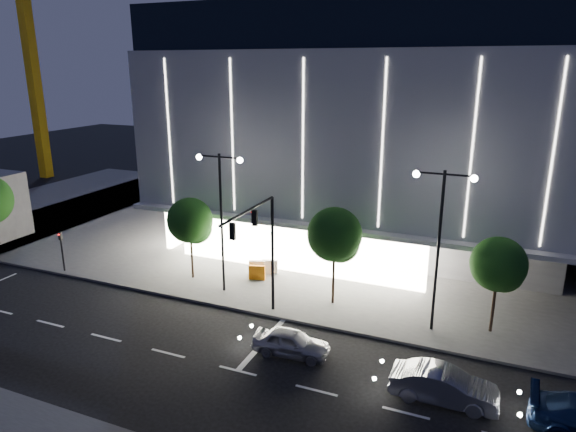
# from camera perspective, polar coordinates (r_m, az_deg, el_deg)

# --- Properties ---
(ground) EXTENTS (160.00, 160.00, 0.00)m
(ground) POSITION_cam_1_polar(r_m,az_deg,el_deg) (27.73, -7.85, -14.22)
(ground) COLOR black
(ground) RESTS_ON ground
(sidewalk_museum) EXTENTS (70.00, 40.00, 0.15)m
(sidewalk_museum) POSITION_cam_1_polar(r_m,az_deg,el_deg) (47.10, 12.57, -1.24)
(sidewalk_museum) COLOR #474747
(sidewalk_museum) RESTS_ON ground
(museum) EXTENTS (30.00, 25.80, 18.00)m
(museum) POSITION_cam_1_polar(r_m,az_deg,el_deg) (43.96, 10.28, 9.93)
(museum) COLOR #4C4C51
(museum) RESTS_ON ground
(traffic_mast) EXTENTS (0.33, 5.89, 7.07)m
(traffic_mast) POSITION_cam_1_polar(r_m,az_deg,el_deg) (27.84, -3.00, -2.53)
(traffic_mast) COLOR black
(traffic_mast) RESTS_ON ground
(street_lamp_west) EXTENTS (3.16, 0.36, 9.00)m
(street_lamp_west) POSITION_cam_1_polar(r_m,az_deg,el_deg) (31.63, -7.47, 1.45)
(street_lamp_west) COLOR black
(street_lamp_west) RESTS_ON ground
(street_lamp_east) EXTENTS (3.16, 0.36, 9.00)m
(street_lamp_east) POSITION_cam_1_polar(r_m,az_deg,el_deg) (27.67, 16.53, -1.30)
(street_lamp_east) COLOR black
(street_lamp_east) RESTS_ON ground
(ped_signal_far) EXTENTS (0.22, 0.24, 3.00)m
(ped_signal_far) POSITION_cam_1_polar(r_m,az_deg,el_deg) (39.03, -23.84, -3.20)
(ped_signal_far) COLOR black
(ped_signal_far) RESTS_ON ground
(tower_crane) EXTENTS (32.00, 2.00, 28.50)m
(tower_crane) POSITION_cam_1_polar(r_m,az_deg,el_deg) (72.36, -26.67, 19.93)
(tower_crane) COLOR gold
(tower_crane) RESTS_ON ground
(tree_left) EXTENTS (3.02, 3.02, 5.72)m
(tree_left) POSITION_cam_1_polar(r_m,az_deg,el_deg) (34.52, -10.78, -0.75)
(tree_left) COLOR black
(tree_left) RESTS_ON ground
(tree_mid) EXTENTS (3.25, 3.25, 6.15)m
(tree_mid) POSITION_cam_1_polar(r_m,az_deg,el_deg) (30.26, 5.24, -2.39)
(tree_mid) COLOR black
(tree_mid) RESTS_ON ground
(tree_right) EXTENTS (2.91, 2.91, 5.51)m
(tree_right) POSITION_cam_1_polar(r_m,az_deg,el_deg) (29.19, 22.36, -5.27)
(tree_right) COLOR black
(tree_right) RESTS_ON ground
(car_lead) EXTENTS (4.01, 1.81, 1.34)m
(car_lead) POSITION_cam_1_polar(r_m,az_deg,el_deg) (26.54, 0.35, -13.88)
(car_lead) COLOR #9FA0A6
(car_lead) RESTS_ON ground
(car_second) EXTENTS (4.57, 1.63, 1.50)m
(car_second) POSITION_cam_1_polar(r_m,az_deg,el_deg) (24.31, 16.93, -17.59)
(car_second) COLOR #929499
(car_second) RESTS_ON ground
(barrier_b) EXTENTS (1.12, 0.61, 1.00)m
(barrier_b) POSITION_cam_1_polar(r_m,az_deg,el_deg) (35.61, -3.47, -5.72)
(barrier_b) COLOR silver
(barrier_b) RESTS_ON sidewalk_museum
(barrier_c) EXTENTS (1.13, 0.50, 1.00)m
(barrier_c) POSITION_cam_1_polar(r_m,az_deg,el_deg) (34.77, -3.47, -6.29)
(barrier_c) COLOR orange
(barrier_c) RESTS_ON sidewalk_museum
(barrier_d) EXTENTS (1.13, 0.56, 1.00)m
(barrier_d) POSITION_cam_1_polar(r_m,az_deg,el_deg) (35.67, -2.04, -5.66)
(barrier_d) COLOR silver
(barrier_d) RESTS_ON sidewalk_museum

